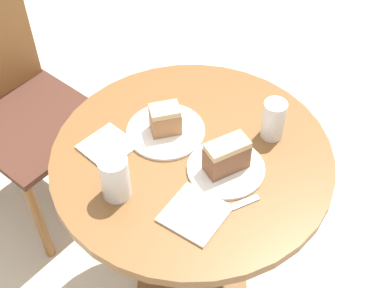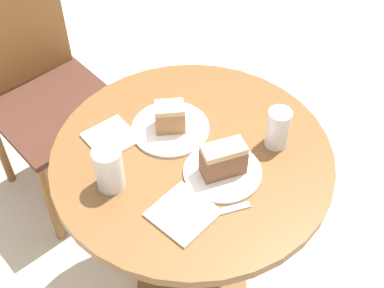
{
  "view_description": "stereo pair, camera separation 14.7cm",
  "coord_description": "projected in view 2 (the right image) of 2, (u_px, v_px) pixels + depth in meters",
  "views": [
    {
      "loc": [
        -0.79,
        -0.61,
        1.88
      ],
      "look_at": [
        0.0,
        0.0,
        0.8
      ],
      "focal_mm": 50.0,
      "sensor_mm": 36.0,
      "label": 1
    },
    {
      "loc": [
        -0.7,
        -0.72,
        1.88
      ],
      "look_at": [
        0.0,
        0.0,
        0.8
      ],
      "focal_mm": 50.0,
      "sensor_mm": 36.0,
      "label": 2
    }
  ],
  "objects": [
    {
      "name": "plate_far",
      "position": [
        170.0,
        129.0,
        1.56
      ],
      "size": [
        0.23,
        0.23,
        0.01
      ],
      "color": "white",
      "rests_on": "table"
    },
    {
      "name": "chair",
      "position": [
        43.0,
        90.0,
        2.08
      ],
      "size": [
        0.46,
        0.47,
        0.96
      ],
      "rotation": [
        0.0,
        0.0,
        -0.04
      ],
      "color": "brown",
      "rests_on": "ground_plane"
    },
    {
      "name": "napkin_side",
      "position": [
        111.0,
        138.0,
        1.53
      ],
      "size": [
        0.14,
        0.14,
        0.01
      ],
      "rotation": [
        0.0,
        0.0,
        -0.1
      ],
      "color": "silver",
      "rests_on": "table"
    },
    {
      "name": "fork",
      "position": [
        222.0,
        212.0,
        1.36
      ],
      "size": [
        0.14,
        0.08,
        0.0
      ],
      "rotation": [
        0.0,
        0.0,
        2.69
      ],
      "color": "silver",
      "rests_on": "table"
    },
    {
      "name": "cake_slice_far",
      "position": [
        170.0,
        117.0,
        1.52
      ],
      "size": [
        0.1,
        0.1,
        0.09
      ],
      "rotation": [
        0.0,
        0.0,
        4.05
      ],
      "color": "#9E6B42",
      "rests_on": "plate_far"
    },
    {
      "name": "glass_lemonade",
      "position": [
        278.0,
        130.0,
        1.49
      ],
      "size": [
        0.07,
        0.07,
        0.12
      ],
      "color": "beige",
      "rests_on": "table"
    },
    {
      "name": "table",
      "position": [
        192.0,
        196.0,
        1.64
      ],
      "size": [
        0.8,
        0.8,
        0.76
      ],
      "color": "brown",
      "rests_on": "ground_plane"
    },
    {
      "name": "glass_water",
      "position": [
        109.0,
        170.0,
        1.38
      ],
      "size": [
        0.08,
        0.08,
        0.13
      ],
      "color": "silver",
      "rests_on": "table"
    },
    {
      "name": "plate_near",
      "position": [
        222.0,
        172.0,
        1.45
      ],
      "size": [
        0.21,
        0.21,
        0.01
      ],
      "color": "white",
      "rests_on": "table"
    },
    {
      "name": "ground_plane",
      "position": [
        192.0,
        286.0,
        2.06
      ],
      "size": [
        8.0,
        8.0,
        0.0
      ],
      "primitive_type": "plane",
      "color": "beige"
    },
    {
      "name": "cake_slice_near",
      "position": [
        223.0,
        159.0,
        1.41
      ],
      "size": [
        0.13,
        0.1,
        0.09
      ],
      "rotation": [
        0.0,
        0.0,
        1.16
      ],
      "color": "brown",
      "rests_on": "plate_near"
    },
    {
      "name": "napkin_stack",
      "position": [
        183.0,
        213.0,
        1.35
      ],
      "size": [
        0.15,
        0.15,
        0.01
      ],
      "rotation": [
        0.0,
        0.0,
        0.06
      ],
      "color": "silver",
      "rests_on": "table"
    }
  ]
}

